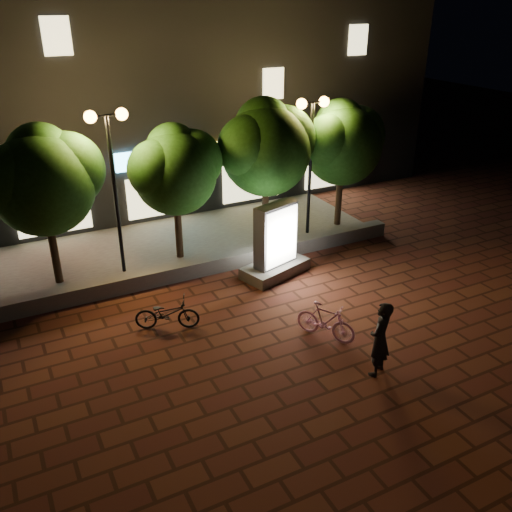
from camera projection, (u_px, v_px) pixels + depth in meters
ground at (233, 343)px, 14.24m from camera, size 80.00×80.00×0.00m
retaining_wall at (180, 272)px, 17.35m from camera, size 16.00×0.45×0.50m
sidewalk at (157, 248)px, 19.45m from camera, size 16.00×5.00×0.08m
building_block at (99, 81)px, 22.51m from camera, size 28.00×8.12×11.30m
tree_left at (43, 177)px, 15.73m from camera, size 3.60×3.00×4.89m
tree_mid at (175, 167)px, 17.47m from camera, size 3.24×2.70×4.50m
tree_right at (266, 145)px, 18.67m from camera, size 3.72×3.10×5.07m
tree_far_right at (343, 140)px, 20.06m from camera, size 3.48×2.90×4.76m
street_lamp_left at (110, 152)px, 16.06m from camera, size 1.26×0.36×5.18m
street_lamp_right at (312, 132)px, 18.99m from camera, size 1.26×0.36×4.98m
ad_kiosk at (275, 247)px, 17.34m from camera, size 2.44×1.71×2.40m
scooter_pink at (326, 321)px, 14.25m from camera, size 1.27×1.67×1.00m
rider at (380, 339)px, 12.70m from camera, size 0.84×0.75×1.92m
scooter_parked at (167, 314)px, 14.68m from camera, size 1.83×1.26×0.91m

